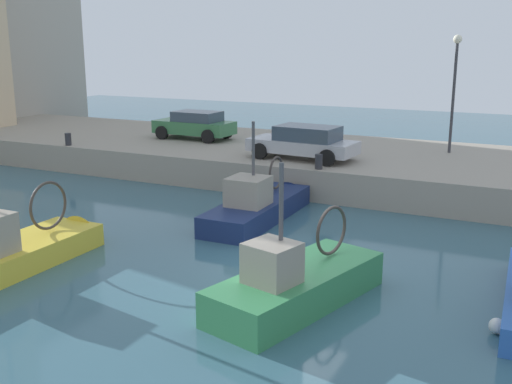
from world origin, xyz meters
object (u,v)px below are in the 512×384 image
Objects in this scene: mooring_bollard_mid at (319,162)px; quay_streetlamp at (455,74)px; parked_car_green at (195,125)px; mooring_bollard_north at (68,139)px; parked_car_silver at (304,142)px; fishing_boat_navy at (262,213)px; fishing_boat_yellow at (20,260)px; fishing_boat_green at (305,296)px.

quay_streetlamp is (5.65, -3.74, 2.98)m from mooring_bollard_mid.
parked_car_green reaches higher than mooring_bollard_north.
fishing_boat_navy is at bearing -176.24° from parked_car_silver.
quay_streetlamp reaches higher than mooring_bollard_mid.
mooring_bollard_mid is (-1.60, -1.22, -0.41)m from parked_car_silver.
fishing_boat_yellow is 1.59× the size of parked_car_green.
quay_streetlamp is (1.54, -11.58, 2.57)m from parked_car_green.
mooring_bollard_north is at bearing 98.42° from parked_car_silver.
mooring_bollard_north is (9.84, 7.32, 1.34)m from fishing_boat_yellow.
fishing_boat_yellow is 18.15m from quay_streetlamp.
fishing_boat_green is 10.33× the size of mooring_bollard_north.
fishing_boat_navy is 11.29× the size of mooring_bollard_north.
fishing_boat_navy reaches higher than mooring_bollard_north.
fishing_boat_green is 10.33× the size of mooring_bollard_mid.
parked_car_silver is at bearing -110.80° from parked_car_green.
mooring_bollard_north is (8.60, 14.91, 1.37)m from fishing_boat_green.
parked_car_green is (13.95, 3.16, 1.75)m from fishing_boat_yellow.
fishing_boat_green is at bearing -157.97° from parked_car_silver.
mooring_bollard_north is (-1.60, 10.78, -0.41)m from parked_car_silver.
mooring_bollard_north is (0.00, 12.00, 0.00)m from mooring_bollard_mid.
fishing_boat_navy is at bearing -28.42° from fishing_boat_yellow.
fishing_boat_yellow is 14.41m from parked_car_green.
quay_streetlamp is at bearing -28.54° from fishing_boat_yellow.
quay_streetlamp reaches higher than fishing_boat_yellow.
fishing_boat_green is (1.24, -7.59, -0.03)m from fishing_boat_yellow.
fishing_boat_navy is at bearing 151.37° from quay_streetlamp.
mooring_bollard_mid is (8.60, 2.91, 1.37)m from fishing_boat_green.
mooring_bollard_north is at bearing 60.01° from fishing_boat_green.
quay_streetlamp reaches higher than mooring_bollard_north.
parked_car_green is 11.96m from quay_streetlamp.
parked_car_silver is at bearing 3.76° from fishing_boat_navy.
parked_car_silver is (11.43, -3.46, 1.75)m from fishing_boat_yellow.
parked_car_silver is 10.91m from mooring_bollard_north.
parked_car_green is 0.80× the size of quay_streetlamp.
mooring_bollard_mid is at bearing -25.43° from fishing_boat_yellow.
fishing_boat_navy is at bearing -104.67° from mooring_bollard_north.
parked_car_green is at bearing 40.21° from fishing_boat_green.
parked_car_green is 7.05× the size of mooring_bollard_mid.
parked_car_silver is at bearing -81.58° from mooring_bollard_north.
fishing_boat_green is at bearing -80.75° from fishing_boat_yellow.
mooring_bollard_north is at bearing 75.33° from fishing_boat_navy.
fishing_boat_green is 17.27m from mooring_bollard_north.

